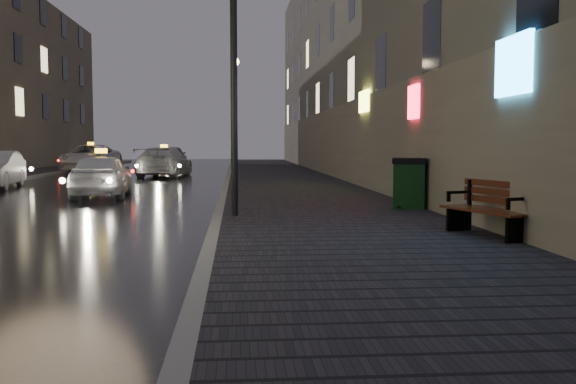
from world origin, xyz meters
The scene contains 14 objects.
ground centered at (0.00, 0.00, 0.00)m, with size 120.00×120.00×0.00m, color black.
sidewalk centered at (3.90, 21.00, 0.07)m, with size 4.60×58.00×0.15m, color black.
curb centered at (1.50, 21.00, 0.07)m, with size 0.20×58.00×0.15m, color slate.
curb_far centered at (-7.40, 21.00, 0.07)m, with size 0.20×58.00×0.15m, color slate.
building_near centered at (7.10, 25.00, 6.50)m, with size 1.80×50.00×13.00m, color #605B54.
building_far_c centered at (-13.50, 39.00, 5.50)m, with size 6.00×22.00×11.00m, color #6B6051.
lamp_near centered at (1.85, 6.00, 3.49)m, with size 0.36×0.36×5.28m.
lamp_far centered at (1.85, 22.00, 3.49)m, with size 0.36×0.36×5.28m.
bench centered at (5.91, 2.77, 0.59)m, with size 1.08×1.81×0.88m.
trash_bin centered at (5.80, 7.19, 0.73)m, with size 0.93×0.93×1.14m.
taxi_near centered at (-2.16, 12.57, 0.66)m, with size 1.57×3.89×1.33m, color silver.
taxi_mid centered at (-1.62, 24.44, 0.71)m, with size 2.00×4.91×1.43m, color silver.
taxi_far centered at (-6.53, 30.90, 0.78)m, with size 2.58×5.59×1.55m, color silver.
car_far centered at (-2.50, 36.98, 0.74)m, with size 1.75×4.35×1.48m, color gray.
Camera 1 is at (1.90, -7.05, 1.62)m, focal length 40.00 mm.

